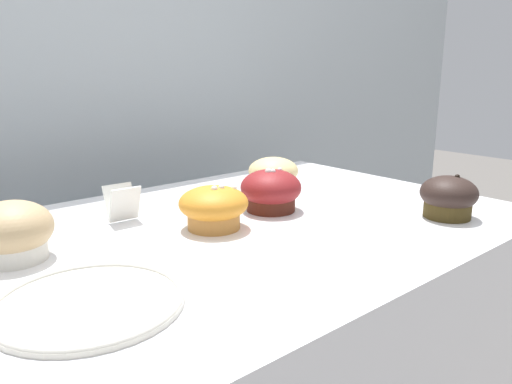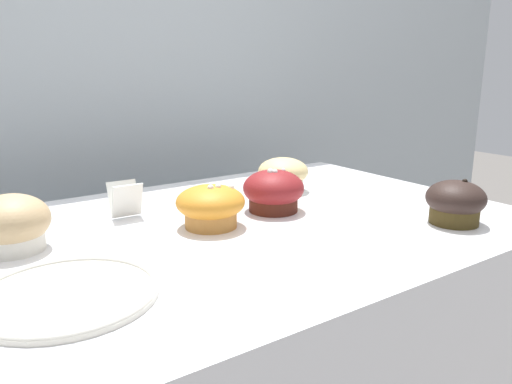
{
  "view_description": "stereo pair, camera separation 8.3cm",
  "coord_description": "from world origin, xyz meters",
  "px_view_note": "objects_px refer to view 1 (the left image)",
  "views": [
    {
      "loc": [
        -0.46,
        -0.6,
        1.16
      ],
      "look_at": [
        0.07,
        0.01,
        0.95
      ],
      "focal_mm": 35.0,
      "sensor_mm": 36.0,
      "label": 1
    },
    {
      "loc": [
        -0.39,
        -0.65,
        1.16
      ],
      "look_at": [
        0.07,
        0.01,
        0.95
      ],
      "focal_mm": 35.0,
      "sensor_mm": 36.0,
      "label": 2
    }
  ],
  "objects_px": {
    "serving_plate": "(89,302)",
    "muffin_front_right": "(273,174)",
    "muffin_front_center": "(448,197)",
    "muffin_front_left": "(271,191)",
    "muffin_back_right": "(12,232)",
    "muffin_back_left": "(214,207)"
  },
  "relations": [
    {
      "from": "muffin_front_center",
      "to": "muffin_back_right",
      "type": "relative_size",
      "value": 0.9
    },
    {
      "from": "muffin_front_left",
      "to": "muffin_front_right",
      "type": "distance_m",
      "value": 0.15
    },
    {
      "from": "muffin_front_center",
      "to": "muffin_front_right",
      "type": "bearing_deg",
      "value": 105.84
    },
    {
      "from": "muffin_front_center",
      "to": "muffin_back_left",
      "type": "distance_m",
      "value": 0.39
    },
    {
      "from": "muffin_front_center",
      "to": "serving_plate",
      "type": "xyz_separation_m",
      "value": [
        -0.59,
        0.08,
        -0.03
      ]
    },
    {
      "from": "muffin_front_center",
      "to": "muffin_front_right",
      "type": "xyz_separation_m",
      "value": [
        -0.09,
        0.33,
        -0.0
      ]
    },
    {
      "from": "muffin_front_left",
      "to": "serving_plate",
      "type": "xyz_separation_m",
      "value": [
        -0.39,
        -0.14,
        -0.03
      ]
    },
    {
      "from": "muffin_front_center",
      "to": "serving_plate",
      "type": "height_order",
      "value": "muffin_front_center"
    },
    {
      "from": "muffin_front_left",
      "to": "muffin_back_left",
      "type": "bearing_deg",
      "value": -173.68
    },
    {
      "from": "muffin_back_right",
      "to": "serving_plate",
      "type": "bearing_deg",
      "value": -83.88
    },
    {
      "from": "muffin_back_left",
      "to": "serving_plate",
      "type": "height_order",
      "value": "muffin_back_left"
    },
    {
      "from": "muffin_front_center",
      "to": "serving_plate",
      "type": "relative_size",
      "value": 0.46
    },
    {
      "from": "muffin_front_center",
      "to": "muffin_front_left",
      "type": "height_order",
      "value": "muffin_front_left"
    },
    {
      "from": "serving_plate",
      "to": "muffin_front_right",
      "type": "bearing_deg",
      "value": 26.45
    },
    {
      "from": "muffin_front_center",
      "to": "muffin_back_right",
      "type": "xyz_separation_m",
      "value": [
        -0.61,
        0.28,
        0.0
      ]
    },
    {
      "from": "muffin_back_right",
      "to": "muffin_front_right",
      "type": "distance_m",
      "value": 0.52
    },
    {
      "from": "serving_plate",
      "to": "muffin_back_left",
      "type": "bearing_deg",
      "value": 26.1
    },
    {
      "from": "muffin_back_left",
      "to": "muffin_front_right",
      "type": "relative_size",
      "value": 1.07
    },
    {
      "from": "muffin_back_left",
      "to": "muffin_back_right",
      "type": "height_order",
      "value": "muffin_back_right"
    },
    {
      "from": "muffin_back_right",
      "to": "muffin_front_right",
      "type": "xyz_separation_m",
      "value": [
        0.52,
        0.06,
        -0.0
      ]
    },
    {
      "from": "muffin_back_left",
      "to": "muffin_front_right",
      "type": "xyz_separation_m",
      "value": [
        0.24,
        0.12,
        -0.0
      ]
    },
    {
      "from": "muffin_front_right",
      "to": "muffin_front_center",
      "type": "bearing_deg",
      "value": -74.16
    }
  ]
}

